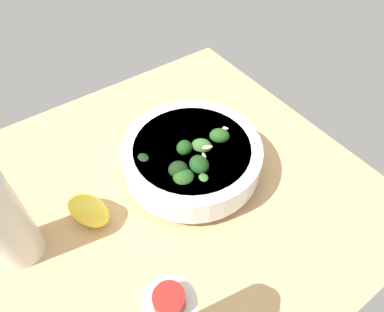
{
  "coord_description": "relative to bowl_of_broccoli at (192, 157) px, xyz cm",
  "views": [
    {
      "loc": [
        -30.31,
        17.42,
        47.18
      ],
      "look_at": [
        0.72,
        -4.51,
        4.0
      ],
      "focal_mm": 32.33,
      "sensor_mm": 36.0,
      "label": 1
    }
  ],
  "objects": [
    {
      "name": "bottle_short",
      "position": [
        2.17,
        28.46,
        4.16
      ],
      "size": [
        6.16,
        6.16,
        17.42
      ],
      "color": "beige",
      "rests_on": "ground_plane"
    },
    {
      "name": "lemon_wedge",
      "position": [
        1.52,
        18.22,
        -1.71
      ],
      "size": [
        8.69,
        6.99,
        4.58
      ],
      "primitive_type": "ellipsoid",
      "rotation": [
        0.0,
        0.0,
        0.38
      ],
      "color": "yellow",
      "rests_on": "ground_plane"
    },
    {
      "name": "bowl_of_broccoli",
      "position": [
        0.0,
        0.0,
        0.0
      ],
      "size": [
        23.0,
        23.0,
        8.35
      ],
      "color": "white",
      "rests_on": "ground_plane"
    },
    {
      "name": "ground_plane",
      "position": [
        -0.63,
        4.38,
        -6.46
      ],
      "size": [
        61.9,
        61.9,
        4.91
      ],
      "primitive_type": "cube",
      "color": "tan"
    }
  ]
}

